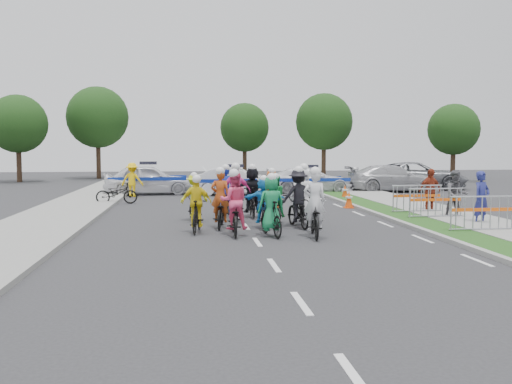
{
  "coord_description": "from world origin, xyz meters",
  "views": [
    {
      "loc": [
        -1.8,
        -14.95,
        2.55
      ],
      "look_at": [
        0.33,
        3.12,
        1.1
      ],
      "focal_mm": 40.0,
      "sensor_mm": 36.0,
      "label": 1
    }
  ],
  "objects": [
    {
      "name": "parked_bike",
      "position": [
        -5.02,
        10.97,
        0.48
      ],
      "size": [
        1.83,
        0.67,
        0.95
      ],
      "primitive_type": "imported",
      "rotation": [
        0.0,
        0.0,
        1.59
      ],
      "color": "black",
      "rests_on": "ground"
    },
    {
      "name": "police_car_0",
      "position": [
        -3.95,
        15.95,
        0.8
      ],
      "size": [
        4.86,
        2.3,
        1.61
      ],
      "primitive_type": "imported",
      "rotation": [
        0.0,
        0.0,
        1.66
      ],
      "color": "white",
      "rests_on": "ground"
    },
    {
      "name": "rider_13",
      "position": [
        1.25,
        5.97,
        0.69
      ],
      "size": [
        0.78,
        1.72,
        1.77
      ],
      "rotation": [
        0.0,
        0.0,
        3.06
      ],
      "color": "black",
      "rests_on": "ground"
    },
    {
      "name": "rider_8",
      "position": [
        1.08,
        3.95,
        0.63
      ],
      "size": [
        0.72,
        1.66,
        1.67
      ],
      "rotation": [
        0.0,
        0.0,
        3.2
      ],
      "color": "black",
      "rests_on": "ground"
    },
    {
      "name": "tree_0",
      "position": [
        -14.0,
        28.0,
        4.19
      ],
      "size": [
        4.2,
        4.2,
        6.3
      ],
      "color": "#382619",
      "rests_on": "ground"
    },
    {
      "name": "sidewalk_right",
      "position": [
        7.6,
        5.0,
        0.07
      ],
      "size": [
        2.4,
        60.0,
        0.13
      ],
      "primitive_type": "cube",
      "color": "gray",
      "rests_on": "ground"
    },
    {
      "name": "spectator_0",
      "position": [
        7.62,
        2.43,
        0.88
      ],
      "size": [
        0.76,
        0.64,
        1.76
      ],
      "primitive_type": "imported",
      "rotation": [
        0.0,
        0.0,
        0.41
      ],
      "color": "navy",
      "rests_on": "ground"
    },
    {
      "name": "marshal_hiviz",
      "position": [
        -4.66,
        14.52,
        0.87
      ],
      "size": [
        1.23,
        0.85,
        1.74
      ],
      "primitive_type": "imported",
      "rotation": [
        0.0,
        0.0,
        2.94
      ],
      "color": "yellow",
      "rests_on": "ground"
    },
    {
      "name": "cone_0",
      "position": [
        4.82,
        8.07,
        0.34
      ],
      "size": [
        0.4,
        0.4,
        0.7
      ],
      "color": "#F24C0C",
      "rests_on": "ground"
    },
    {
      "name": "police_car_2",
      "position": [
        4.89,
        16.16,
        0.69
      ],
      "size": [
        4.91,
        2.29,
        1.39
      ],
      "primitive_type": "imported",
      "rotation": [
        0.0,
        0.0,
        1.5
      ],
      "color": "white",
      "rests_on": "ground"
    },
    {
      "name": "tree_1",
      "position": [
        9.0,
        30.0,
        4.54
      ],
      "size": [
        4.55,
        4.55,
        6.82
      ],
      "color": "#382619",
      "rests_on": "ground"
    },
    {
      "name": "rider_5",
      "position": [
        0.51,
        2.61,
        0.71
      ],
      "size": [
        1.38,
        1.64,
        1.67
      ],
      "rotation": [
        0.0,
        0.0,
        2.98
      ],
      "color": "black",
      "rests_on": "ground"
    },
    {
      "name": "tree_3",
      "position": [
        -9.0,
        32.0,
        4.89
      ],
      "size": [
        4.9,
        4.9,
        7.35
      ],
      "color": "#382619",
      "rests_on": "ground"
    },
    {
      "name": "spectator_2",
      "position": [
        7.44,
        6.0,
        0.86
      ],
      "size": [
        1.07,
        0.65,
        1.71
      ],
      "primitive_type": "imported",
      "rotation": [
        0.0,
        0.0,
        0.24
      ],
      "color": "maroon",
      "rests_on": "ground"
    },
    {
      "name": "rider_10",
      "position": [
        -1.62,
        4.59,
        0.66
      ],
      "size": [
        1.02,
        1.73,
        1.69
      ],
      "rotation": [
        0.0,
        0.0,
        3.34
      ],
      "color": "black",
      "rests_on": "ground"
    },
    {
      "name": "barrier_0",
      "position": [
        6.7,
        0.7,
        0.56
      ],
      "size": [
        2.0,
        0.52,
        1.12
      ],
      "primitive_type": null,
      "rotation": [
        0.0,
        0.0,
        0.01
      ],
      "color": "#A5A8AD",
      "rests_on": "ground"
    },
    {
      "name": "spectator_1",
      "position": [
        7.54,
        4.04,
        0.86
      ],
      "size": [
        0.94,
        0.79,
        1.73
      ],
      "primitive_type": "imported",
      "rotation": [
        0.0,
        0.0,
        -0.17
      ],
      "color": "#525156",
      "rests_on": "ground"
    },
    {
      "name": "rider_4",
      "position": [
        1.61,
        2.66,
        0.75
      ],
      "size": [
        1.16,
        1.99,
        1.95
      ],
      "rotation": [
        0.0,
        0.0,
        3.28
      ],
      "color": "black",
      "rests_on": "ground"
    },
    {
      "name": "ground",
      "position": [
        0.0,
        0.0,
        0.0
      ],
      "size": [
        90.0,
        90.0,
        0.0
      ],
      "primitive_type": "plane",
      "color": "#28282B",
      "rests_on": "ground"
    },
    {
      "name": "civilian_sedan",
      "position": [
        9.68,
        16.11,
        0.75
      ],
      "size": [
        5.23,
        2.21,
        1.51
      ],
      "primitive_type": "imported",
      "rotation": [
        0.0,
        0.0,
        1.55
      ],
      "color": "#ADADB2",
      "rests_on": "ground"
    },
    {
      "name": "grass_strip",
      "position": [
        5.8,
        5.0,
        0.06
      ],
      "size": [
        1.2,
        60.0,
        0.11
      ],
      "primitive_type": "cube",
      "color": "#284A18",
      "rests_on": "ground"
    },
    {
      "name": "rider_12",
      "position": [
        -0.48,
        5.75,
        0.63
      ],
      "size": [
        1.03,
        1.98,
        1.92
      ],
      "rotation": [
        0.0,
        0.0,
        2.94
      ],
      "color": "black",
      "rests_on": "ground"
    },
    {
      "name": "rider_9",
      "position": [
        -0.23,
        4.22,
        0.77
      ],
      "size": [
        1.02,
        1.93,
        2.02
      ],
      "rotation": [
        0.0,
        0.0,
        3.13
      ],
      "color": "black",
      "rests_on": "ground"
    },
    {
      "name": "rider_2",
      "position": [
        -0.52,
        1.29,
        0.71
      ],
      "size": [
        0.82,
        1.91,
        1.93
      ],
      "rotation": [
        0.0,
        0.0,
        3.12
      ],
      "color": "black",
      "rests_on": "ground"
    },
    {
      "name": "cone_1",
      "position": [
        5.78,
        12.1,
        0.34
      ],
      "size": [
        0.4,
        0.4,
        0.7
      ],
      "color": "#F24C0C",
      "rests_on": "ground"
    },
    {
      "name": "rider_11",
      "position": [
        0.47,
        5.44,
        0.81
      ],
      "size": [
        1.55,
        1.85,
        1.94
      ],
      "rotation": [
        0.0,
        0.0,
        3.13
      ],
      "color": "black",
      "rests_on": "ground"
    },
    {
      "name": "barrier_2",
      "position": [
        6.7,
        5.47,
        0.56
      ],
      "size": [
        2.03,
        0.62,
        1.12
      ],
      "primitive_type": null,
      "rotation": [
        0.0,
        0.0,
        0.06
      ],
      "color": "#A5A8AD",
      "rests_on": "ground"
    },
    {
      "name": "rider_0",
      "position": [
        1.71,
        0.72,
        0.66
      ],
      "size": [
        0.93,
        2.02,
        1.99
      ],
      "rotation": [
        0.0,
        0.0,
        3.01
      ],
      "color": "black",
      "rests_on": "ground"
    },
    {
      "name": "police_car_1",
      "position": [
        0.63,
        15.07,
        0.73
      ],
      "size": [
        4.65,
        2.29,
        1.47
      ],
      "primitive_type": "imported",
      "rotation": [
        0.0,
        0.0,
        1.4
      ],
      "color": "white",
      "rests_on": "ground"
    },
    {
      "name": "rider_7",
      "position": [
        1.92,
        3.33,
        0.78
      ],
      "size": [
        0.93,
        1.98,
        2.02
      ],
      "rotation": [
        0.0,
        0.0,
        2.95
      ],
      "color": "black",
      "rests_on": "ground"
    },
    {
      "name": "civilian_suv",
      "position": [
        11.85,
        17.96,
        0.82
      ],
      "size": [
        6.3,
        3.88,
        1.63
      ],
      "primitive_type": "imported",
      "rotation": [
        0.0,
        0.0,
        1.36
      ],
      "color": "slate",
      "rests_on": "ground"
    },
    {
      "name": "rider_1",
      "position": [
        0.51,
        0.96,
        0.71
      ],
      "size": [
        0.84,
        1.79,
        1.82
      ],
      "rotation": [
        0.0,
        0.0,
        3.34
      ],
      "color": "black",
      "rests_on": "ground"
    },
    {
      "name": "curb_right",
      "position": [
        5.1,
        5.0,
        0.06
      ],
      "size": [
        0.2,
        60.0,
        0.12
      ],
      "primitive_type": "cube",
      "color": "gray",
      "rests_on": "ground"
    },
    {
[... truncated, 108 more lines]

